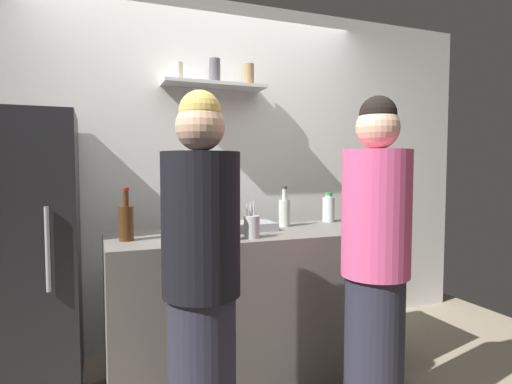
{
  "coord_description": "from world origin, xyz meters",
  "views": [
    {
      "loc": [
        -0.79,
        -1.91,
        1.35
      ],
      "look_at": [
        0.15,
        0.52,
        1.19
      ],
      "focal_mm": 29.38,
      "sensor_mm": 36.0,
      "label": 1
    }
  ],
  "objects_px": {
    "wine_bottle_pale_glass": "(284,211)",
    "water_bottle_plastic": "(329,209)",
    "refrigerator": "(21,255)",
    "baking_pan": "(248,226)",
    "person_blonde": "(201,286)",
    "wine_bottle_dark_glass": "(222,218)",
    "person_pink_top": "(375,267)",
    "utensil_holder": "(252,226)",
    "wine_bottle_amber_glass": "(126,221)",
    "wine_bottle_green_glass": "(226,221)"
  },
  "relations": [
    {
      "from": "wine_bottle_pale_glass",
      "to": "water_bottle_plastic",
      "type": "xyz_separation_m",
      "value": [
        0.4,
        0.09,
        -0.0
      ]
    },
    {
      "from": "refrigerator",
      "to": "baking_pan",
      "type": "bearing_deg",
      "value": -10.45
    },
    {
      "from": "baking_pan",
      "to": "person_blonde",
      "type": "xyz_separation_m",
      "value": [
        -0.49,
        -0.76,
        -0.13
      ]
    },
    {
      "from": "wine_bottle_dark_glass",
      "to": "person_pink_top",
      "type": "bearing_deg",
      "value": -46.81
    },
    {
      "from": "water_bottle_plastic",
      "to": "utensil_holder",
      "type": "bearing_deg",
      "value": -150.28
    },
    {
      "from": "wine_bottle_pale_glass",
      "to": "wine_bottle_dark_glass",
      "type": "distance_m",
      "value": 0.55
    },
    {
      "from": "utensil_holder",
      "to": "person_blonde",
      "type": "height_order",
      "value": "person_blonde"
    },
    {
      "from": "person_pink_top",
      "to": "water_bottle_plastic",
      "type": "bearing_deg",
      "value": -155.8
    },
    {
      "from": "utensil_holder",
      "to": "water_bottle_plastic",
      "type": "xyz_separation_m",
      "value": [
        0.77,
        0.44,
        0.03
      ]
    },
    {
      "from": "refrigerator",
      "to": "wine_bottle_dark_glass",
      "type": "bearing_deg",
      "value": -19.64
    },
    {
      "from": "baking_pan",
      "to": "person_pink_top",
      "type": "relative_size",
      "value": 0.2
    },
    {
      "from": "baking_pan",
      "to": "wine_bottle_amber_glass",
      "type": "height_order",
      "value": "wine_bottle_amber_glass"
    },
    {
      "from": "person_blonde",
      "to": "wine_bottle_green_glass",
      "type": "bearing_deg",
      "value": 143.25
    },
    {
      "from": "wine_bottle_pale_glass",
      "to": "person_blonde",
      "type": "relative_size",
      "value": 0.16
    },
    {
      "from": "utensil_holder",
      "to": "wine_bottle_green_glass",
      "type": "distance_m",
      "value": 0.17
    },
    {
      "from": "refrigerator",
      "to": "utensil_holder",
      "type": "bearing_deg",
      "value": -23.05
    },
    {
      "from": "baking_pan",
      "to": "wine_bottle_amber_glass",
      "type": "xyz_separation_m",
      "value": [
        -0.76,
        -0.12,
        0.08
      ]
    },
    {
      "from": "wine_bottle_pale_glass",
      "to": "wine_bottle_green_glass",
      "type": "distance_m",
      "value": 0.65
    },
    {
      "from": "wine_bottle_green_glass",
      "to": "wine_bottle_dark_glass",
      "type": "bearing_deg",
      "value": 82.34
    },
    {
      "from": "refrigerator",
      "to": "person_blonde",
      "type": "xyz_separation_m",
      "value": [
        0.84,
        -1.0,
        -0.0
      ]
    },
    {
      "from": "water_bottle_plastic",
      "to": "person_blonde",
      "type": "xyz_separation_m",
      "value": [
        -1.19,
        -0.91,
        -0.21
      ]
    },
    {
      "from": "utensil_holder",
      "to": "water_bottle_plastic",
      "type": "bearing_deg",
      "value": 29.72
    },
    {
      "from": "wine_bottle_pale_glass",
      "to": "person_pink_top",
      "type": "bearing_deg",
      "value": -83.43
    },
    {
      "from": "refrigerator",
      "to": "wine_bottle_amber_glass",
      "type": "relative_size",
      "value": 5.63
    },
    {
      "from": "utensil_holder",
      "to": "wine_bottle_amber_glass",
      "type": "height_order",
      "value": "wine_bottle_amber_glass"
    },
    {
      "from": "water_bottle_plastic",
      "to": "person_pink_top",
      "type": "xyz_separation_m",
      "value": [
        -0.3,
        -0.96,
        -0.19
      ]
    },
    {
      "from": "wine_bottle_green_glass",
      "to": "water_bottle_plastic",
      "type": "distance_m",
      "value": 1.05
    },
    {
      "from": "wine_bottle_amber_glass",
      "to": "person_blonde",
      "type": "height_order",
      "value": "person_blonde"
    },
    {
      "from": "baking_pan",
      "to": "person_blonde",
      "type": "bearing_deg",
      "value": -123.01
    },
    {
      "from": "person_pink_top",
      "to": "baking_pan",
      "type": "bearing_deg",
      "value": -112.13
    },
    {
      "from": "wine_bottle_green_glass",
      "to": "water_bottle_plastic",
      "type": "relative_size",
      "value": 1.33
    },
    {
      "from": "wine_bottle_dark_glass",
      "to": "person_pink_top",
      "type": "height_order",
      "value": "person_pink_top"
    },
    {
      "from": "baking_pan",
      "to": "utensil_holder",
      "type": "xyz_separation_m",
      "value": [
        -0.08,
        -0.29,
        0.04
      ]
    },
    {
      "from": "baking_pan",
      "to": "wine_bottle_pale_glass",
      "type": "bearing_deg",
      "value": 12.04
    },
    {
      "from": "wine_bottle_amber_glass",
      "to": "person_pink_top",
      "type": "distance_m",
      "value": 1.35
    },
    {
      "from": "baking_pan",
      "to": "water_bottle_plastic",
      "type": "bearing_deg",
      "value": 12.62
    },
    {
      "from": "utensil_holder",
      "to": "wine_bottle_amber_glass",
      "type": "relative_size",
      "value": 0.73
    },
    {
      "from": "wine_bottle_pale_glass",
      "to": "wine_bottle_dark_glass",
      "type": "xyz_separation_m",
      "value": [
        -0.51,
        -0.21,
        0.0
      ]
    },
    {
      "from": "wine_bottle_amber_glass",
      "to": "person_blonde",
      "type": "relative_size",
      "value": 0.18
    },
    {
      "from": "person_blonde",
      "to": "person_pink_top",
      "type": "height_order",
      "value": "person_pink_top"
    },
    {
      "from": "person_blonde",
      "to": "wine_bottle_pale_glass",
      "type": "bearing_deg",
      "value": 129.14
    },
    {
      "from": "person_pink_top",
      "to": "wine_bottle_pale_glass",
      "type": "bearing_deg",
      "value": -131.58
    },
    {
      "from": "baking_pan",
      "to": "person_pink_top",
      "type": "height_order",
      "value": "person_pink_top"
    },
    {
      "from": "utensil_holder",
      "to": "wine_bottle_amber_glass",
      "type": "xyz_separation_m",
      "value": [
        -0.68,
        0.17,
        0.04
      ]
    },
    {
      "from": "wine_bottle_dark_glass",
      "to": "person_blonde",
      "type": "distance_m",
      "value": 0.7
    },
    {
      "from": "utensil_holder",
      "to": "wine_bottle_amber_glass",
      "type": "bearing_deg",
      "value": 166.02
    },
    {
      "from": "refrigerator",
      "to": "wine_bottle_pale_glass",
      "type": "relative_size",
      "value": 6.04
    },
    {
      "from": "baking_pan",
      "to": "wine_bottle_amber_glass",
      "type": "relative_size",
      "value": 1.15
    },
    {
      "from": "wine_bottle_pale_glass",
      "to": "wine_bottle_green_glass",
      "type": "bearing_deg",
      "value": -144.63
    },
    {
      "from": "wine_bottle_green_glass",
      "to": "person_blonde",
      "type": "xyz_separation_m",
      "value": [
        -0.25,
        -0.44,
        -0.22
      ]
    }
  ]
}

